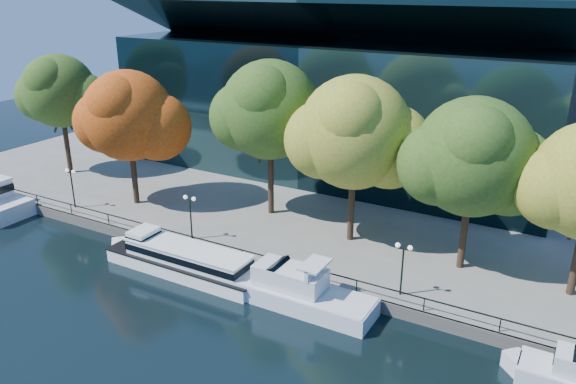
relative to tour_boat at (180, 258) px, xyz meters
The scene contains 14 objects.
ground 4.64m from the tour_boat, ahead, with size 160.00×160.00×0.00m, color black.
promenade 35.88m from the tour_boat, 82.95° to the left, with size 90.00×67.08×1.00m.
railing 5.10m from the tour_boat, 29.35° to the left, with size 88.20×0.08×0.99m.
convention_building 31.86m from the tour_boat, 89.25° to the left, with size 50.00×24.57×21.43m.
tour_boat is the anchor object (origin of this frame).
cruiser_near 10.16m from the tour_boat, ahead, with size 12.95×3.33×3.75m.
tree_0 29.51m from the tour_boat, 156.61° to the left, with size 10.31×8.45×13.77m.
tree_1 16.61m from the tour_boat, 147.14° to the left, with size 11.05×9.06×13.47m.
tree_2 15.70m from the tour_boat, 83.37° to the left, with size 11.49×9.42×14.79m.
tree_3 17.50m from the tour_boat, 44.71° to the left, with size 11.79×9.67×14.35m.
tree_4 24.21m from the tour_boat, 26.45° to the left, with size 11.18×9.17×13.59m.
lamp_0 17.18m from the tour_boat, 167.31° to the left, with size 1.26×0.36×4.03m.
lamp_1 4.94m from the tour_boat, 115.02° to the left, with size 1.26×0.36×4.03m.
lamp_2 17.91m from the tour_boat, 12.15° to the left, with size 1.26×0.36×4.03m.
Camera 1 is at (23.23, -30.30, 22.29)m, focal length 35.00 mm.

